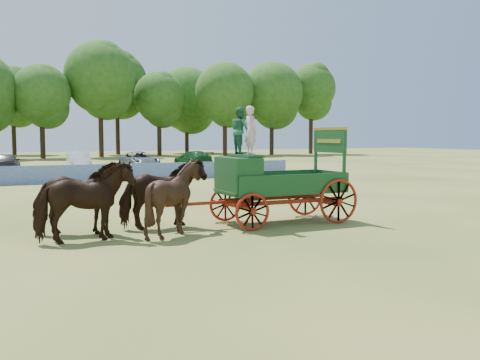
# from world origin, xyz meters

# --- Properties ---
(ground) EXTENTS (160.00, 160.00, 0.00)m
(ground) POSITION_xyz_m (0.00, 0.00, 0.00)
(ground) COLOR #A58E4A
(ground) RESTS_ON ground
(horse_lead_left) EXTENTS (2.53, 1.33, 2.06)m
(horse_lead_left) POSITION_xyz_m (-4.55, -0.07, 1.03)
(horse_lead_left) COLOR black
(horse_lead_left) RESTS_ON ground
(horse_lead_right) EXTENTS (2.65, 1.69, 2.06)m
(horse_lead_right) POSITION_xyz_m (-4.55, 1.03, 1.03)
(horse_lead_right) COLOR black
(horse_lead_right) RESTS_ON ground
(horse_wheel_left) EXTENTS (2.09, 1.91, 2.07)m
(horse_wheel_left) POSITION_xyz_m (-2.15, -0.07, 1.03)
(horse_wheel_left) COLOR black
(horse_wheel_left) RESTS_ON ground
(horse_wheel_right) EXTENTS (2.47, 1.17, 2.06)m
(horse_wheel_right) POSITION_xyz_m (-2.15, 1.03, 1.03)
(horse_wheel_right) COLOR black
(horse_wheel_right) RESTS_ON ground
(farm_dray) EXTENTS (6.00, 2.00, 3.59)m
(farm_dray) POSITION_xyz_m (0.83, 0.50, 1.57)
(farm_dray) COLOR #AA2311
(farm_dray) RESTS_ON ground
(sponsor_banner) EXTENTS (26.00, 0.08, 1.05)m
(sponsor_banner) POSITION_xyz_m (-1.00, 18.00, 0.53)
(sponsor_banner) COLOR navy
(sponsor_banner) RESTS_ON ground
(treeline) EXTENTS (88.63, 23.45, 15.82)m
(treeline) POSITION_xyz_m (-3.85, 59.75, 9.30)
(treeline) COLOR #382314
(treeline) RESTS_ON ground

